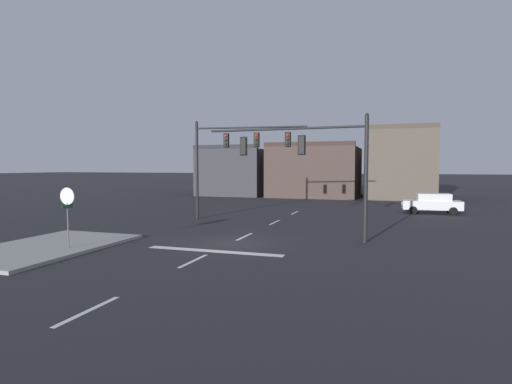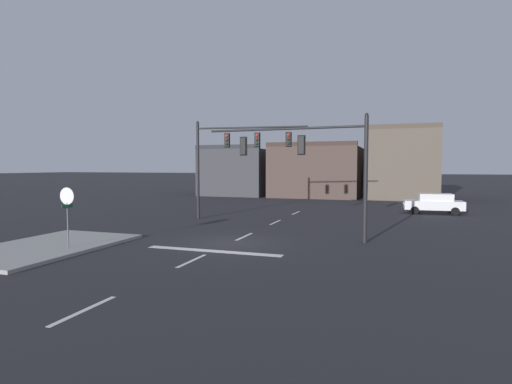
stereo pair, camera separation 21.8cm
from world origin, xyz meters
TOP-DOWN VIEW (x-y plane):
  - ground_plane at (0.00, 0.00)m, footprint 400.00×400.00m
  - sidewalk_near_corner at (-7.53, -4.00)m, footprint 5.00×8.00m
  - stop_bar_paint at (0.00, -2.00)m, footprint 6.40×0.50m
  - lane_centreline at (0.00, 2.00)m, footprint 0.16×26.40m
  - signal_mast_near_side at (3.66, 2.33)m, footprint 8.49×0.60m
  - signal_mast_far_side at (-3.31, 8.43)m, footprint 7.89×1.07m
  - stop_sign at (-6.15, -4.00)m, footprint 0.76×0.64m
  - car_lot_nearside at (10.52, 16.86)m, footprint 4.52×2.08m
  - building_row at (-1.75, 33.91)m, footprint 28.48×12.28m

SIDE VIEW (x-z plane):
  - ground_plane at x=0.00m, z-range 0.00..0.00m
  - lane_centreline at x=0.00m, z-range 0.00..0.01m
  - stop_bar_paint at x=0.00m, z-range 0.00..0.01m
  - sidewalk_near_corner at x=-7.53m, z-range 0.00..0.15m
  - car_lot_nearside at x=10.52m, z-range 0.05..1.66m
  - stop_sign at x=-6.15m, z-range 0.73..3.56m
  - building_row at x=-1.75m, z-range -0.84..7.47m
  - signal_mast_near_side at x=3.66m, z-range 1.12..7.47m
  - signal_mast_far_side at x=-3.31m, z-range 1.40..8.39m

